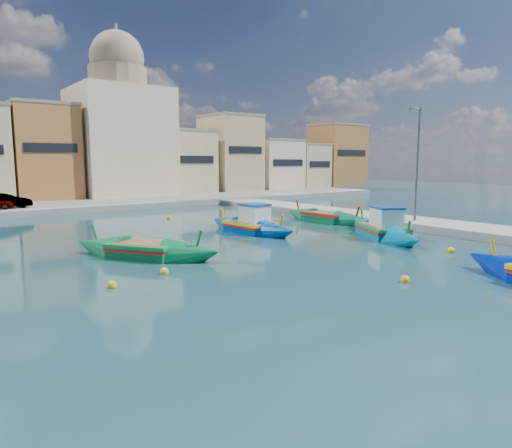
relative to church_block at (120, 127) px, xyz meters
name	(u,v)px	position (x,y,z in m)	size (l,w,h in m)	color
ground	(268,292)	(-10.00, -40.00, -8.41)	(160.00, 160.00, 0.00)	#15343F
east_quay	(510,235)	(8.00, -40.00, -8.16)	(4.00, 70.00, 0.50)	gray
north_quay	(48,208)	(-10.00, -8.00, -8.11)	(80.00, 8.00, 0.60)	gray
north_townhouses	(94,156)	(-3.32, -0.64, -3.41)	(83.20, 7.87, 10.19)	#C4B787
church_block	(120,127)	(0.00, 0.00, 0.00)	(10.00, 10.00, 19.10)	beige
quay_street_lamp	(417,164)	(7.44, -34.00, -4.07)	(1.18, 0.16, 8.00)	#595B60
luzzu_turquoise_cabin	(382,231)	(2.69, -35.05, -8.06)	(6.02, 8.91, 2.91)	#00739C
luzzu_blue_cabin	(250,227)	(-2.58, -28.84, -8.06)	(2.53, 8.17, 2.85)	#0042A2
luzzu_cyan_mid	(325,218)	(5.00, -28.07, -8.15)	(2.30, 8.44, 2.47)	#0A6E3E
luzzu_green	(145,252)	(-11.04, -31.98, -8.14)	(6.11, 7.74, 2.51)	#0B743D
mooring_buoys	(210,255)	(-8.47, -33.65, -8.33)	(20.08, 22.94, 0.36)	yellow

